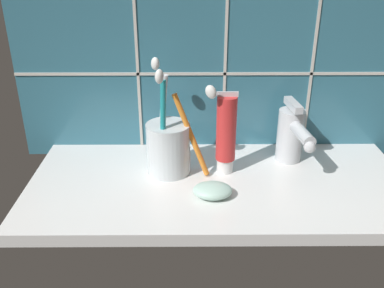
{
  "coord_description": "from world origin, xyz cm",
  "views": [
    {
      "loc": [
        -4.86,
        -61.08,
        38.04
      ],
      "look_at": [
        -4.43,
        1.31,
        8.11
      ],
      "focal_mm": 40.0,
      "sensor_mm": 36.0,
      "label": 1
    }
  ],
  "objects_px": {
    "toothbrush_cup": "(169,145)",
    "sink_faucet": "(292,134)",
    "toothpaste_tube": "(226,133)",
    "soap_bar": "(213,190)"
  },
  "relations": [
    {
      "from": "toothbrush_cup",
      "to": "sink_faucet",
      "type": "relative_size",
      "value": 1.49
    },
    {
      "from": "toothpaste_tube",
      "to": "soap_bar",
      "type": "relative_size",
      "value": 2.34
    },
    {
      "from": "toothbrush_cup",
      "to": "sink_faucet",
      "type": "xyz_separation_m",
      "value": [
        0.21,
        0.03,
        0.0
      ]
    },
    {
      "from": "sink_faucet",
      "to": "toothpaste_tube",
      "type": "bearing_deg",
      "value": -80.54
    },
    {
      "from": "toothbrush_cup",
      "to": "soap_bar",
      "type": "xyz_separation_m",
      "value": [
        0.07,
        -0.08,
        -0.04
      ]
    },
    {
      "from": "toothpaste_tube",
      "to": "soap_bar",
      "type": "distance_m",
      "value": 0.1
    },
    {
      "from": "soap_bar",
      "to": "toothpaste_tube",
      "type": "bearing_deg",
      "value": 72.71
    },
    {
      "from": "toothbrush_cup",
      "to": "toothpaste_tube",
      "type": "xyz_separation_m",
      "value": [
        0.1,
        -0.0,
        0.02
      ]
    },
    {
      "from": "toothbrush_cup",
      "to": "toothpaste_tube",
      "type": "height_order",
      "value": "toothbrush_cup"
    },
    {
      "from": "soap_bar",
      "to": "sink_faucet",
      "type": "bearing_deg",
      "value": 38.75
    }
  ]
}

